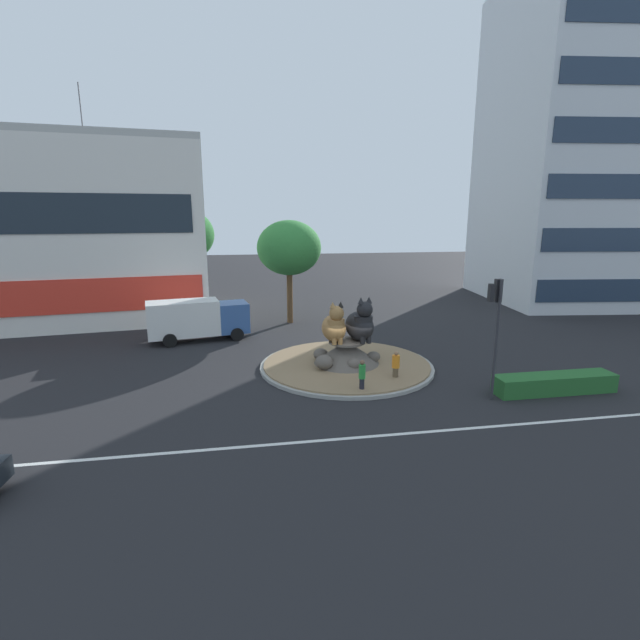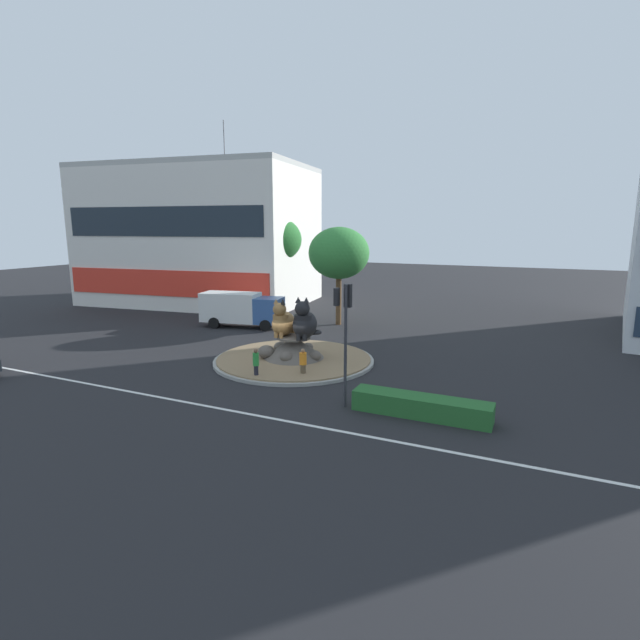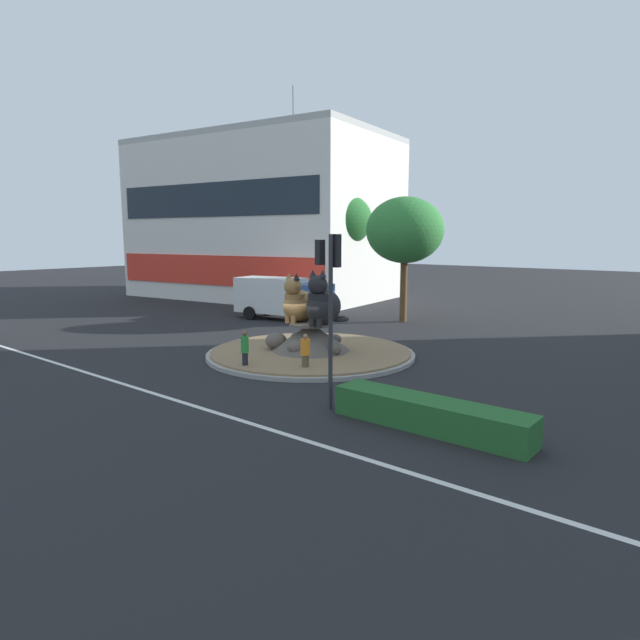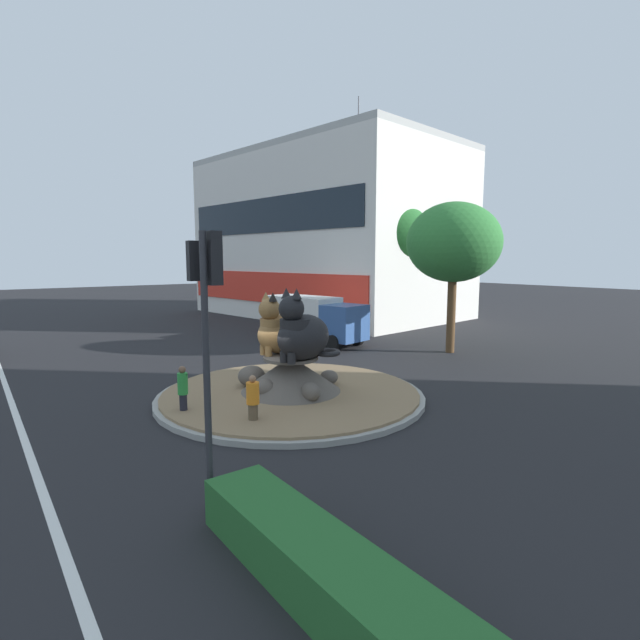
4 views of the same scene
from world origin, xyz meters
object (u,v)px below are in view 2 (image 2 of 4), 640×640
Objects in this scene: shophouse_block at (201,235)px; traffic_light_mast at (345,318)px; cat_statue_tabby at (283,322)px; pedestrian_green_shirt at (256,363)px; cat_statue_black at (305,323)px; broadleaf_tree_behind_island at (339,253)px; delivery_box_truck at (241,308)px; pedestrian_orange_shirt at (303,363)px; second_tree_near_tower at (275,240)px.

traffic_light_mast is at bearing -48.70° from shophouse_block.
cat_statue_tabby is 1.43× the size of pedestrian_green_shirt.
cat_statue_black reaches higher than pedestrian_green_shirt.
broadleaf_tree_behind_island is 9.23m from delivery_box_truck.
cat_statue_black is 7.57m from traffic_light_mast.
delivery_box_truck is at bearing 7.06° from pedestrian_orange_shirt.
broadleaf_tree_behind_island is 4.94× the size of pedestrian_orange_shirt.
second_tree_near_tower reaches higher than pedestrian_orange_shirt.
traffic_light_mast reaches higher than cat_statue_tabby.
cat_statue_tabby is at bearing -58.77° from second_tree_near_tower.
cat_statue_black is 3.35m from pedestrian_orange_shirt.
delivery_box_truck is (-6.86, -4.32, -4.41)m from broadleaf_tree_behind_island.
traffic_light_mast is 0.62× the size of second_tree_near_tower.
delivery_box_truck is at bearing -137.01° from cat_statue_tabby.
second_tree_near_tower is at bearing -157.40° from cat_statue_black.
second_tree_near_tower reaches higher than broadleaf_tree_behind_island.
second_tree_near_tower is at bearing -155.61° from pedestrian_green_shirt.
cat_statue_black is at bearing 164.10° from pedestrian_green_shirt.
cat_statue_tabby is 0.10× the size of shophouse_block.
second_tree_near_tower is 1.30× the size of delivery_box_truck.
traffic_light_mast is 0.23× the size of shophouse_block.
second_tree_near_tower is at bearing -15.83° from shophouse_block.
shophouse_block reaches higher than cat_statue_tabby.
cat_statue_black is 0.35× the size of broadleaf_tree_behind_island.
shophouse_block is 3.00× the size of broadleaf_tree_behind_island.
cat_statue_tabby is 4.11m from pedestrian_orange_shirt.
cat_statue_tabby is at bearing -174.93° from pedestrian_green_shirt.
traffic_light_mast reaches higher than pedestrian_orange_shirt.
shophouse_block is at bearing -141.88° from cat_statue_black.
broadleaf_tree_behind_island is (-2.74, 11.82, 3.46)m from cat_statue_black.
cat_statue_black is (1.49, -0.02, 0.08)m from cat_statue_tabby.
pedestrian_orange_shirt is 0.96× the size of pedestrian_green_shirt.
second_tree_near_tower reaches higher than delivery_box_truck.
cat_statue_tabby is 0.86× the size of cat_statue_black.
second_tree_near_tower is (10.07, -1.54, -0.32)m from shophouse_block.
pedestrian_orange_shirt is (-3.62, 2.94, -3.27)m from traffic_light_mast.
second_tree_near_tower is 10.15m from delivery_box_truck.
cat_statue_black reaches higher than pedestrian_orange_shirt.
broadleaf_tree_behind_island is at bearing -26.34° from second_tree_near_tower.
cat_statue_black is 27.95m from shophouse_block.
cat_statue_tabby is at bearing -83.97° from broadleaf_tree_behind_island.
shophouse_block reaches higher than pedestrian_green_shirt.
pedestrian_orange_shirt is 0.23× the size of delivery_box_truck.
pedestrian_green_shirt reaches higher than pedestrian_orange_shirt.
delivery_box_truck is at bearing 49.25° from traffic_light_mast.
cat_statue_tabby is 0.35× the size of delivery_box_truck.
second_tree_near_tower is (-9.69, 15.98, 4.44)m from cat_statue_tabby.
second_tree_near_tower is 5.28× the size of pedestrian_green_shirt.
shophouse_block is at bearing 8.28° from pedestrian_orange_shirt.
shophouse_block is 19.41m from broadleaf_tree_behind_island.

